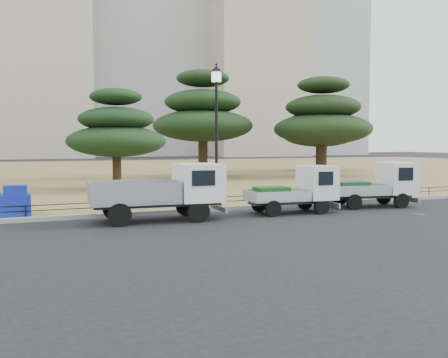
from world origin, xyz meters
name	(u,v)px	position (x,y,z in m)	size (l,w,h in m)	color
ground	(247,220)	(0.00, 0.00, 0.00)	(220.00, 220.00, 0.00)	black
lawn	(102,172)	(0.00, 30.60, 0.07)	(120.00, 56.00, 0.15)	olive
curb	(218,209)	(0.00, 2.60, 0.08)	(120.00, 0.25, 0.16)	gray
truck_large	(165,189)	(-2.58, 1.10, 1.08)	(4.54, 2.03, 1.94)	black
truck_kei_front	(298,190)	(2.63, 0.98, 0.89)	(3.46, 1.67, 1.78)	black
truck_kei_rear	(377,185)	(6.66, 1.28, 0.93)	(3.76, 2.12, 1.86)	black
street_lamp	(216,112)	(0.05, 2.90, 3.88)	(0.49, 0.49, 5.52)	black
pipe_fence	(217,200)	(0.00, 2.75, 0.44)	(38.00, 0.04, 0.40)	black
tarp_pile	(6,204)	(-7.61, 3.31, 0.57)	(1.63, 1.22, 1.06)	#1427A0
manhole	(418,214)	(6.50, -1.20, 0.01)	(0.60, 0.60, 0.01)	#2D2D30
pine_center_left	(116,131)	(-2.12, 12.07, 3.31)	(5.39, 5.39, 5.47)	black
pine_center_right	(203,115)	(5.81, 19.83, 4.77)	(7.51, 7.51, 7.97)	black
pine_east_near	(323,119)	(14.40, 16.78, 4.50)	(7.46, 7.46, 7.53)	black
pine_east_far	(319,128)	(18.85, 23.92, 4.11)	(6.83, 6.83, 6.86)	black
tower_center_left	(23,8)	(-5.00, 85.00, 27.50)	(22.00, 20.00, 55.00)	#AAA08C
tower_east	(251,43)	(40.00, 82.00, 24.00)	(20.00, 18.00, 48.00)	#AAA08C
tower_far_east	(304,9)	(58.00, 90.00, 35.00)	(24.00, 20.00, 70.00)	#A0A0A5
radio_tower	(364,31)	(72.00, 85.00, 30.04)	(1.80, 1.80, 63.00)	#D83F33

